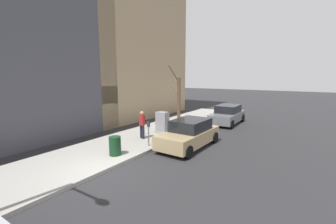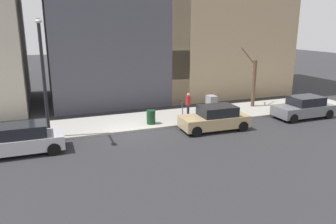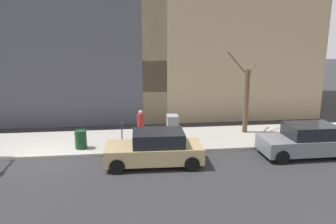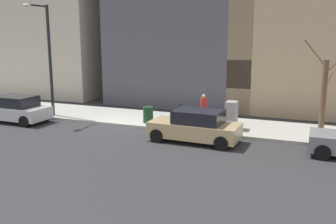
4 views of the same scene
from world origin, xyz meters
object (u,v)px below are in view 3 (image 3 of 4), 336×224
object	(u,v)px
parked_car_tan	(155,149)
pedestrian_near_meter	(141,124)
utility_box	(172,129)
parked_car_grey	(307,141)
parking_meter	(122,133)
trash_bin	(81,139)
bare_tree	(246,99)

from	to	relation	value
parked_car_tan	pedestrian_near_meter	bearing A→B (deg)	11.35
pedestrian_near_meter	utility_box	bearing A→B (deg)	-81.58
parked_car_grey	parking_meter	size ratio (longest dim) A/B	3.12
pedestrian_near_meter	trash_bin	bearing A→B (deg)	125.97
utility_box	bare_tree	bearing A→B (deg)	-72.88
parked_car_grey	bare_tree	xyz separation A→B (m)	(3.68, 1.68, 1.36)
parking_meter	pedestrian_near_meter	xyz separation A→B (m)	(1.22, -0.96, 0.11)
utility_box	parked_car_grey	bearing A→B (deg)	-111.14
utility_box	trash_bin	bearing A→B (deg)	95.00
trash_bin	parking_meter	bearing A→B (deg)	-102.64
parked_car_grey	trash_bin	size ratio (longest dim) A/B	4.68
parked_car_tan	trash_bin	xyz separation A→B (m)	(2.16, 3.45, -0.14)
parked_car_grey	bare_tree	world-z (taller)	bare_tree
utility_box	bare_tree	size ratio (longest dim) A/B	0.31
parking_meter	utility_box	world-z (taller)	utility_box
parked_car_tan	trash_bin	distance (m)	4.08
pedestrian_near_meter	parked_car_tan	bearing A→B (deg)	-149.07
utility_box	trash_bin	xyz separation A→B (m)	(-0.40, 4.58, -0.25)
parking_meter	trash_bin	xyz separation A→B (m)	(0.45, 2.01, -0.38)
parked_car_tan	bare_tree	bearing A→B (deg)	-52.77
parked_car_grey	parked_car_tan	world-z (taller)	same
trash_bin	parked_car_grey	bearing A→B (deg)	-100.32
utility_box	pedestrian_near_meter	xyz separation A→B (m)	(0.37, 1.61, 0.24)
parked_car_grey	utility_box	size ratio (longest dim) A/B	2.94
bare_tree	trash_bin	bearing A→B (deg)	101.03
utility_box	parked_car_tan	bearing A→B (deg)	156.32
parked_car_grey	utility_box	world-z (taller)	utility_box
trash_bin	bare_tree	bearing A→B (deg)	-78.97
utility_box	trash_bin	distance (m)	4.60
parked_car_tan	pedestrian_near_meter	xyz separation A→B (m)	(2.93, 0.49, 0.35)
bare_tree	trash_bin	size ratio (longest dim) A/B	5.08
parking_meter	pedestrian_near_meter	bearing A→B (deg)	-38.04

